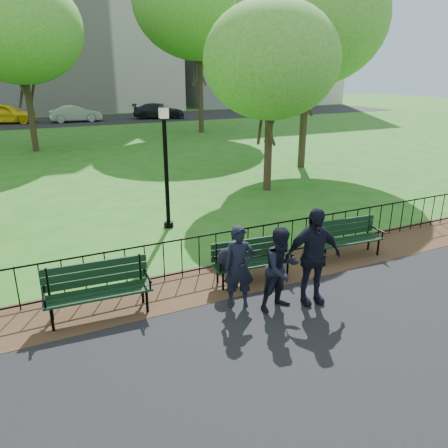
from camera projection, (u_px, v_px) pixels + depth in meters
name	position (u px, v px, depth m)	size (l,w,h in m)	color
ground	(271.00, 310.00, 8.14)	(120.00, 120.00, 0.00)	#20691B
asphalt_path	(420.00, 442.00, 5.25)	(60.00, 9.20, 0.01)	black
dirt_strip	(234.00, 277.00, 9.41)	(60.00, 1.60, 0.01)	#382716
far_street	(58.00, 121.00, 37.82)	(70.00, 9.00, 0.01)	black
iron_fence	(224.00, 248.00, 9.67)	(24.06, 0.06, 1.00)	black
apartment_east	(250.00, 5.00, 55.54)	(20.00, 15.00, 24.00)	beige
park_bench_main	(240.00, 257.00, 8.95)	(1.72, 0.68, 0.95)	black
park_bench_left_a	(97.00, 284.00, 7.83)	(1.91, 0.70, 1.07)	black
park_bench_right_a	(346.00, 234.00, 10.33)	(1.76, 0.67, 0.98)	black
lamppost	(166.00, 162.00, 11.82)	(0.31, 0.31, 3.43)	black
tree_near_e	(271.00, 61.00, 14.79)	(4.69, 4.69, 6.53)	#2D2116
tree_mid_e	(310.00, 19.00, 18.04)	(6.43, 6.43, 8.97)	#2D2116
tree_far_c	(19.00, 29.00, 22.00)	(6.39, 6.39, 8.90)	#2D2116
tree_far_e	(199.00, 1.00, 28.41)	(8.76, 8.76, 12.20)	#2D2116
person_left	(239.00, 267.00, 8.04)	(0.58, 0.38, 1.58)	black
person_mid	(281.00, 269.00, 7.95)	(0.78, 0.40, 1.60)	black
person_right	(313.00, 256.00, 8.12)	(1.11, 0.45, 1.89)	black
taxi	(5.00, 113.00, 36.06)	(1.95, 4.84, 1.65)	yellow
sedan_silver	(76.00, 114.00, 37.21)	(1.48, 4.24, 1.40)	#A7AAAF
sedan_dark	(159.00, 111.00, 39.89)	(1.89, 4.64, 1.35)	black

